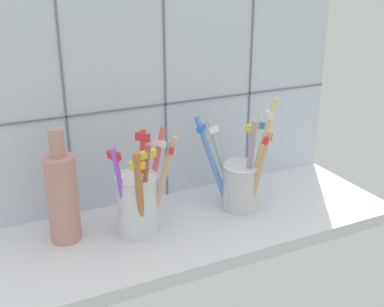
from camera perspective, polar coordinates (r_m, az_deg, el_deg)
counter_slab at (r=76.83cm, az=0.36°, el=-8.65°), size 64.00×22.00×2.00cm
tile_wall_back at (r=79.33cm, az=-3.48°, el=8.99°), size 64.00×2.20×45.00cm
toothbrush_cup_left at (r=71.59cm, az=-6.26°, el=-5.40°), size 9.94×7.86×15.44cm
toothbrush_cup_right at (r=79.00cm, az=5.84°, el=-3.00°), size 12.01×12.04×18.43cm
ceramic_vase at (r=71.15cm, az=-14.92°, el=-4.78°), size 4.41×4.41×16.85cm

